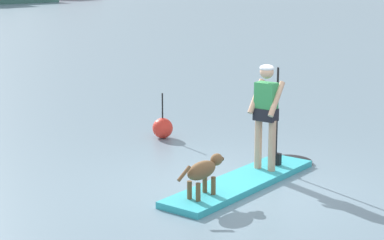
# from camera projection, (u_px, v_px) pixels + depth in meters

# --- Properties ---
(ground_plane) EXTENTS (400.00, 400.00, 0.00)m
(ground_plane) POSITION_uv_depth(u_px,v_px,m) (241.00, 185.00, 10.74)
(ground_plane) COLOR slate
(paddleboard) EXTENTS (3.53, 0.89, 0.10)m
(paddleboard) POSITION_uv_depth(u_px,v_px,m) (249.00, 179.00, 10.91)
(paddleboard) COLOR #33B2BF
(paddleboard) RESTS_ON ground_plane
(person_paddler) EXTENTS (0.61, 0.49, 1.72)m
(person_paddler) POSITION_uv_depth(u_px,v_px,m) (266.00, 109.00, 11.05)
(person_paddler) COLOR tan
(person_paddler) RESTS_ON paddleboard
(dog) EXTENTS (1.07, 0.25, 0.56)m
(dog) POSITION_uv_depth(u_px,v_px,m) (204.00, 171.00, 9.88)
(dog) COLOR brown
(dog) RESTS_ON paddleboard
(marker_buoy) EXTENTS (0.40, 0.40, 0.90)m
(marker_buoy) POSITION_uv_depth(u_px,v_px,m) (163.00, 128.00, 13.66)
(marker_buoy) COLOR red
(marker_buoy) RESTS_ON ground_plane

